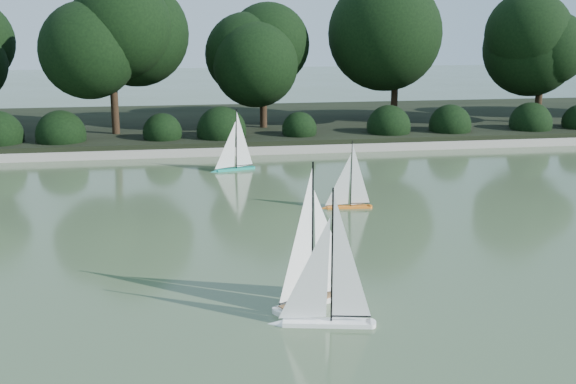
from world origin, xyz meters
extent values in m
plane|color=#36462A|center=(0.00, 0.00, 0.00)|extent=(80.00, 80.00, 0.00)
cube|color=gray|center=(0.00, 9.00, 0.09)|extent=(40.00, 0.35, 0.18)
cube|color=black|center=(0.00, 13.00, 0.15)|extent=(40.00, 8.00, 0.30)
cylinder|color=black|center=(-3.00, 10.90, 0.83)|extent=(0.20, 0.20, 1.66)
sphere|color=black|center=(-3.00, 10.90, 2.85)|extent=(2.66, 2.66, 2.66)
cylinder|color=black|center=(1.00, 11.40, 0.63)|extent=(0.20, 0.20, 1.26)
sphere|color=black|center=(1.00, 11.40, 2.21)|extent=(2.10, 2.10, 2.10)
cylinder|color=black|center=(5.00, 12.10, 0.86)|extent=(0.20, 0.20, 1.73)
sphere|color=black|center=(5.00, 12.10, 2.99)|extent=(2.80, 2.80, 2.80)
cylinder|color=black|center=(9.00, 11.00, 0.74)|extent=(0.20, 0.20, 1.48)
sphere|color=black|center=(9.00, 11.00, 2.61)|extent=(2.52, 2.52, 2.52)
sphere|color=black|center=(-4.00, 9.90, 0.45)|extent=(1.10, 1.10, 1.10)
sphere|color=black|center=(-2.00, 9.90, 0.45)|extent=(1.10, 1.10, 1.10)
sphere|color=black|center=(0.00, 9.90, 0.45)|extent=(1.10, 1.10, 1.10)
sphere|color=black|center=(2.00, 9.90, 0.45)|extent=(1.10, 1.10, 1.10)
sphere|color=black|center=(4.00, 9.90, 0.45)|extent=(1.10, 1.10, 1.10)
sphere|color=black|center=(6.00, 9.90, 0.45)|extent=(1.10, 1.10, 1.10)
sphere|color=black|center=(8.00, 9.90, 0.45)|extent=(1.10, 1.10, 1.10)
cube|color=white|center=(0.07, -1.26, 0.05)|extent=(0.99, 0.39, 0.10)
cone|color=white|center=(-0.48, -1.15, 0.05)|extent=(0.23, 0.23, 0.19)
cylinder|color=white|center=(0.55, -1.36, 0.05)|extent=(0.14, 0.14, 0.10)
cylinder|color=black|center=(0.12, -1.27, 0.85)|extent=(0.02, 0.02, 1.51)
cylinder|color=black|center=(0.33, -1.31, 0.16)|extent=(0.44, 0.10, 0.02)
cube|color=white|center=(0.07, -0.63, 0.05)|extent=(1.06, 0.69, 0.11)
cone|color=white|center=(0.63, -0.34, 0.05)|extent=(0.29, 0.29, 0.22)
cylinder|color=white|center=(-0.41, -0.87, 0.05)|extent=(0.17, 0.17, 0.11)
cube|color=olive|center=(0.07, -0.63, 0.11)|extent=(0.95, 0.60, 0.01)
cylinder|color=black|center=(0.02, -0.65, 0.94)|extent=(0.03, 0.03, 1.67)
cylinder|color=black|center=(-0.19, -0.76, 0.17)|extent=(0.45, 0.24, 0.02)
cube|color=orange|center=(1.51, 3.58, 0.04)|extent=(0.78, 0.22, 0.08)
cone|color=orange|center=(1.07, 3.62, 0.04)|extent=(0.17, 0.17, 0.15)
cylinder|color=orange|center=(1.90, 3.55, 0.04)|extent=(0.10, 0.10, 0.08)
cylinder|color=black|center=(1.55, 3.58, 0.67)|extent=(0.02, 0.02, 1.19)
cylinder|color=black|center=(1.72, 3.56, 0.12)|extent=(0.35, 0.04, 0.01)
cube|color=teal|center=(-0.19, 7.15, 0.04)|extent=(0.87, 0.40, 0.09)
cone|color=teal|center=(-0.67, 7.02, 0.04)|extent=(0.21, 0.21, 0.17)
cylinder|color=teal|center=(0.22, 7.27, 0.04)|extent=(0.13, 0.13, 0.09)
cylinder|color=black|center=(-0.15, 7.16, 0.75)|extent=(0.02, 0.02, 1.32)
cylinder|color=black|center=(0.03, 7.21, 0.14)|extent=(0.38, 0.12, 0.01)
camera|label=1|loc=(-1.54, -8.50, 3.32)|focal=45.00mm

